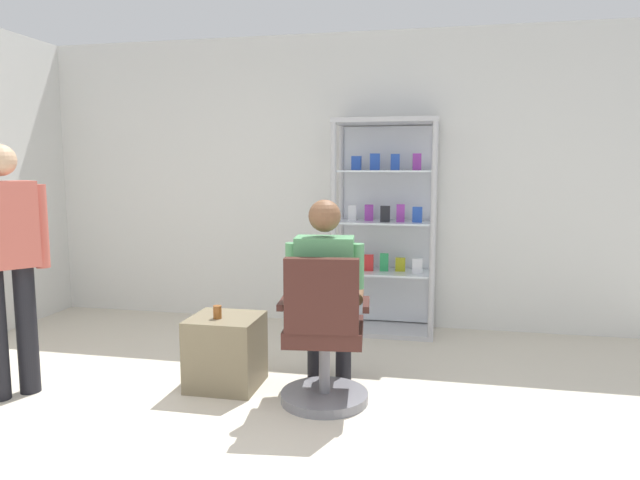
% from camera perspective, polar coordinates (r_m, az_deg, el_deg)
% --- Properties ---
extents(back_wall, '(6.00, 0.10, 2.70)m').
position_cam_1_polar(back_wall, '(5.40, 2.57, 5.87)').
color(back_wall, silver).
rests_on(back_wall, ground).
extents(display_cabinet_main, '(0.90, 0.45, 1.90)m').
position_cam_1_polar(display_cabinet_main, '(5.14, 6.52, 1.43)').
color(display_cabinet_main, '#B7B7BC').
rests_on(display_cabinet_main, ground).
extents(office_chair, '(0.59, 0.56, 0.96)m').
position_cam_1_polar(office_chair, '(3.60, 0.38, -10.38)').
color(office_chair, slate).
rests_on(office_chair, ground).
extents(seated_shopkeeper, '(0.52, 0.59, 1.29)m').
position_cam_1_polar(seated_shopkeeper, '(3.67, 0.60, -4.87)').
color(seated_shopkeeper, black).
rests_on(seated_shopkeeper, ground).
extents(storage_crate, '(0.46, 0.44, 0.49)m').
position_cam_1_polar(storage_crate, '(3.99, -9.40, -10.94)').
color(storage_crate, '#72664C').
rests_on(storage_crate, ground).
extents(tea_glass, '(0.06, 0.06, 0.09)m').
position_cam_1_polar(tea_glass, '(3.88, -10.23, -7.11)').
color(tea_glass, brown).
rests_on(tea_glass, storage_crate).
extents(standing_customer, '(0.39, 0.44, 1.63)m').
position_cam_1_polar(standing_customer, '(4.13, -28.89, -1.30)').
color(standing_customer, black).
rests_on(standing_customer, ground).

